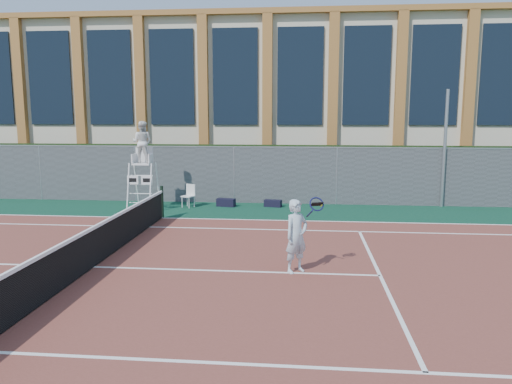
# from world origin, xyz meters

# --- Properties ---
(ground) EXTENTS (120.00, 120.00, 0.00)m
(ground) POSITION_xyz_m (0.00, 0.00, 0.00)
(ground) COLOR #233814
(apron) EXTENTS (36.00, 20.00, 0.01)m
(apron) POSITION_xyz_m (0.00, 1.00, 0.01)
(apron) COLOR #0B3324
(apron) RESTS_ON ground
(tennis_court) EXTENTS (23.77, 10.97, 0.02)m
(tennis_court) POSITION_xyz_m (0.00, 0.00, 0.02)
(tennis_court) COLOR brown
(tennis_court) RESTS_ON apron
(tennis_net) EXTENTS (0.10, 11.30, 1.10)m
(tennis_net) POSITION_xyz_m (0.00, 0.00, 0.54)
(tennis_net) COLOR black
(tennis_net) RESTS_ON ground
(fence) EXTENTS (40.00, 0.06, 2.20)m
(fence) POSITION_xyz_m (0.00, 8.80, 1.10)
(fence) COLOR #595E60
(fence) RESTS_ON ground
(hedge) EXTENTS (40.00, 1.40, 2.20)m
(hedge) POSITION_xyz_m (0.00, 10.00, 1.10)
(hedge) COLOR black
(hedge) RESTS_ON ground
(building) EXTENTS (45.00, 10.60, 8.22)m
(building) POSITION_xyz_m (0.00, 17.95, 4.15)
(building) COLOR beige
(building) RESTS_ON ground
(steel_pole) EXTENTS (0.12, 0.12, 4.39)m
(steel_pole) POSITION_xyz_m (9.96, 8.70, 2.19)
(steel_pole) COLOR #9EA0A5
(steel_pole) RESTS_ON ground
(umpire_chair) EXTENTS (0.91, 1.40, 3.27)m
(umpire_chair) POSITION_xyz_m (-1.10, 7.04, 2.39)
(umpire_chair) COLOR white
(umpire_chair) RESTS_ON ground
(plastic_chair) EXTENTS (0.53, 0.53, 0.86)m
(plastic_chair) POSITION_xyz_m (0.45, 7.71, 0.51)
(plastic_chair) COLOR silver
(plastic_chair) RESTS_ON apron
(sports_bag_near) EXTENTS (0.74, 0.42, 0.30)m
(sports_bag_near) POSITION_xyz_m (1.80, 7.94, 0.16)
(sports_bag_near) COLOR black
(sports_bag_near) RESTS_ON apron
(sports_bag_far) EXTENTS (0.69, 0.41, 0.26)m
(sports_bag_far) POSITION_xyz_m (3.58, 8.04, 0.14)
(sports_bag_far) COLOR black
(sports_bag_far) RESTS_ON apron
(tennis_player) EXTENTS (0.97, 0.77, 1.64)m
(tennis_player) POSITION_xyz_m (4.60, 0.09, 0.84)
(tennis_player) COLOR #AEC5D1
(tennis_player) RESTS_ON tennis_court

